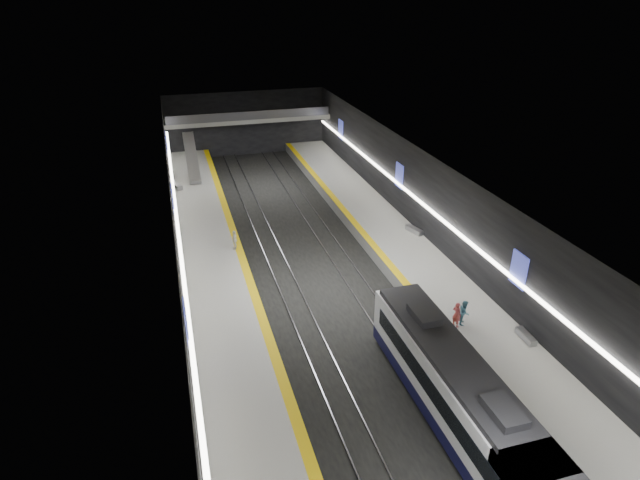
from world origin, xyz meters
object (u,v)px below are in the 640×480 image
object	(u,v)px
passenger_right_b	(464,312)
passenger_left_a	(235,240)
bench_right_near	(526,336)
bench_right_far	(414,230)
bench_left_far	(176,186)
passenger_right_a	(457,315)
escalator	(192,157)

from	to	relation	value
passenger_right_b	passenger_left_a	xyz separation A→B (m)	(-12.30, 14.23, -0.02)
bench_right_near	bench_right_far	xyz separation A→B (m)	(0.00, 15.58, 0.02)
bench_left_far	bench_right_near	world-z (taller)	bench_left_far
bench_right_near	passenger_right_a	xyz separation A→B (m)	(-3.39, 2.37, 0.65)
passenger_left_a	passenger_right_a	bearing A→B (deg)	55.98
bench_right_far	passenger_right_b	distance (m)	13.38
passenger_right_a	passenger_right_b	size ratio (longest dim) A/B	1.04
passenger_right_b	escalator	bearing A→B (deg)	56.57
bench_right_near	passenger_right_b	bearing A→B (deg)	140.43
bench_left_far	passenger_right_a	distance (m)	33.72
bench_left_far	bench_right_far	xyz separation A→B (m)	(19.00, -16.67, -0.03)
bench_right_far	passenger_right_a	world-z (taller)	passenger_right_a
escalator	bench_left_far	xyz separation A→B (m)	(-2.00, -3.98, -1.65)
escalator	bench_right_near	bearing A→B (deg)	-64.86
escalator	passenger_right_a	distance (m)	36.51
escalator	passenger_left_a	world-z (taller)	escalator
escalator	passenger_left_a	bearing A→B (deg)	-84.37
passenger_left_a	bench_right_far	bearing A→B (deg)	102.47
bench_right_far	passenger_left_a	world-z (taller)	passenger_left_a
bench_right_far	escalator	bearing A→B (deg)	113.52
escalator	bench_left_far	bearing A→B (deg)	-116.71
bench_right_near	bench_right_far	bearing A→B (deg)	92.55
bench_left_far	bench_right_near	bearing A→B (deg)	-80.67
bench_left_far	passenger_left_a	xyz separation A→B (m)	(3.92, -15.51, 0.55)
escalator	bench_right_far	size ratio (longest dim) A/B	4.51
passenger_right_a	passenger_left_a	bearing A→B (deg)	17.19
bench_right_near	passenger_right_a	world-z (taller)	passenger_right_a
passenger_right_a	passenger_right_b	bearing A→B (deg)	-98.49
bench_right_near	passenger_right_b	xyz separation A→B (m)	(-2.78, 2.51, 0.61)
bench_right_near	passenger_left_a	world-z (taller)	passenger_left_a
passenger_right_a	bench_right_near	bearing A→B (deg)	-146.80
passenger_right_a	bench_left_far	bearing A→B (deg)	5.67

